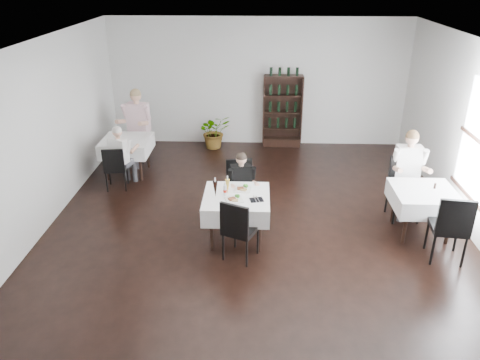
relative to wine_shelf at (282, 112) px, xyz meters
name	(u,v)px	position (x,y,z in m)	size (l,w,h in m)	color
room_shell	(256,152)	(-0.60, -4.31, 0.65)	(9.00, 9.00, 9.00)	black
wine_shelf	(282,112)	(0.00, 0.00, 0.00)	(0.90, 0.28, 1.75)	black
main_table	(237,204)	(-0.90, -4.31, -0.23)	(1.03, 1.03, 0.77)	black
left_table	(127,146)	(-3.30, -1.81, -0.23)	(0.98, 0.98, 0.77)	black
right_table	(423,199)	(2.10, -4.01, -0.23)	(0.98, 0.98, 0.77)	black
potted_tree	(214,131)	(-1.62, -0.20, -0.44)	(0.74, 0.64, 0.82)	#21521C
main_chair_far	(240,185)	(-0.87, -3.50, -0.27)	(0.54, 0.55, 1.00)	black
main_chair_near	(238,227)	(-0.85, -4.92, -0.29)	(0.59, 0.60, 0.98)	black
left_chair_far	(138,135)	(-3.28, -0.97, -0.29)	(0.51, 0.51, 0.97)	black
left_chair_near	(115,166)	(-3.33, -2.60, -0.34)	(0.45, 0.46, 0.88)	black
right_chair_far	(404,184)	(1.95, -3.44, -0.23)	(0.52, 0.53, 1.08)	black
right_chair_near	(451,225)	(2.23, -4.84, -0.22)	(0.55, 0.56, 1.09)	black
diner_main	(242,182)	(-0.83, -3.73, -0.13)	(0.52, 0.55, 1.24)	#42434A
diner_left_far	(136,121)	(-3.22, -1.20, 0.11)	(0.68, 0.71, 1.66)	#42434A
diner_left_near	(121,151)	(-3.24, -2.41, -0.11)	(0.55, 0.58, 1.26)	#42434A
diner_right_far	(409,167)	(2.02, -3.35, 0.04)	(0.57, 0.57, 1.53)	#42434A
plate_far	(243,189)	(-0.81, -4.10, -0.06)	(0.28, 0.28, 0.08)	white
plate_near	(234,199)	(-0.93, -4.47, -0.06)	(0.32, 0.32, 0.08)	white
pilsner_dark	(215,189)	(-1.22, -4.37, 0.06)	(0.08, 0.08, 0.33)	black
pilsner_lager	(228,187)	(-1.04, -4.26, 0.05)	(0.07, 0.07, 0.31)	gold
coke_bottle	(225,190)	(-1.08, -4.31, 0.01)	(0.06, 0.06, 0.22)	silver
napkin_cutlery	(257,200)	(-0.59, -4.46, -0.07)	(0.23, 0.22, 0.02)	black
pepper_mill	(435,186)	(2.28, -3.94, -0.03)	(0.04, 0.04, 0.09)	black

